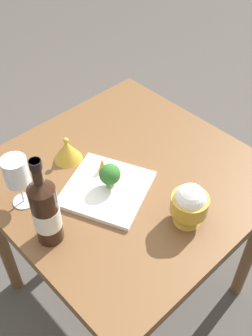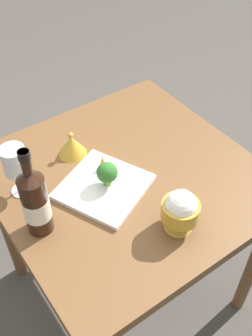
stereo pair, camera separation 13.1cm
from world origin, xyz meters
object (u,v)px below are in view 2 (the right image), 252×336
object	(u,v)px
rice_bowl	(181,210)
rice_bowl_lid	(72,145)
wine_glass	(15,162)
broccoli_floret	(107,173)
serving_plate	(104,187)
wine_bottle	(35,201)
carrot_garnish_left	(103,162)

from	to	relation	value
rice_bowl	rice_bowl_lid	size ratio (longest dim) A/B	1.42
wine_glass	broccoli_floret	bearing A→B (deg)	57.63
rice_bowl	serving_plate	distance (m)	0.28
rice_bowl_lid	wine_bottle	bearing A→B (deg)	-46.38
serving_plate	carrot_garnish_left	bearing A→B (deg)	148.39
rice_bowl	wine_bottle	bearing A→B (deg)	-124.81
wine_bottle	wine_glass	xyz separation A→B (m)	(-0.17, 0.02, 0.01)
wine_bottle	wine_glass	size ratio (longest dim) A/B	1.69
broccoli_floret	carrot_garnish_left	world-z (taller)	broccoli_floret
wine_bottle	rice_bowl_lid	bearing A→B (deg)	133.62
rice_bowl	broccoli_floret	distance (m)	0.26
rice_bowl	carrot_garnish_left	bearing A→B (deg)	-169.80
wine_bottle	rice_bowl	world-z (taller)	wine_bottle
serving_plate	carrot_garnish_left	size ratio (longest dim) A/B	6.16
wine_glass	serving_plate	world-z (taller)	wine_glass
wine_glass	rice_bowl	xyz separation A→B (m)	(0.40, 0.32, -0.05)
rice_bowl	rice_bowl_lid	xyz separation A→B (m)	(-0.46, -0.09, -0.04)
wine_glass	serving_plate	size ratio (longest dim) A/B	0.54
serving_plate	broccoli_floret	distance (m)	0.06
wine_glass	rice_bowl_lid	distance (m)	0.25
wine_bottle	carrot_garnish_left	world-z (taller)	wine_bottle
wine_bottle	rice_bowl	bearing A→B (deg)	55.19
rice_bowl	broccoli_floret	bearing A→B (deg)	-161.44
rice_bowl_lid	serving_plate	distance (m)	0.21
wine_bottle	rice_bowl_lid	world-z (taller)	wine_bottle
broccoli_floret	rice_bowl_lid	bearing A→B (deg)	-177.10
wine_bottle	carrot_garnish_left	distance (m)	0.30
wine_glass	carrot_garnish_left	world-z (taller)	wine_glass
broccoli_floret	rice_bowl	bearing A→B (deg)	18.56
wine_bottle	broccoli_floret	bearing A→B (deg)	94.60
wine_glass	rice_bowl_lid	bearing A→B (deg)	105.19
serving_plate	rice_bowl	bearing A→B (deg)	20.98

